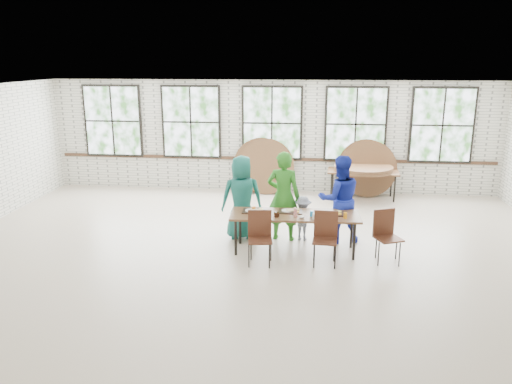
% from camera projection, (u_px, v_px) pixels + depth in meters
% --- Properties ---
extents(room, '(12.00, 12.00, 12.00)m').
position_uv_depth(room, '(272.00, 125.00, 13.30)').
color(room, '#C2AE9A').
rests_on(room, ground).
extents(dining_table, '(2.42, 0.87, 0.74)m').
position_uv_depth(dining_table, '(295.00, 217.00, 9.30)').
color(dining_table, brown).
rests_on(dining_table, ground).
extents(chair_near_left, '(0.47, 0.46, 0.95)m').
position_uv_depth(chair_near_left, '(260.00, 233.00, 8.84)').
color(chair_near_left, '#492618').
rests_on(chair_near_left, ground).
extents(chair_near_right, '(0.45, 0.44, 0.95)m').
position_uv_depth(chair_near_right, '(325.00, 233.00, 8.81)').
color(chair_near_right, '#492618').
rests_on(chair_near_right, ground).
extents(chair_spare, '(0.55, 0.54, 0.95)m').
position_uv_depth(chair_spare, '(386.00, 231.00, 8.91)').
color(chair_spare, '#492618').
rests_on(chair_spare, ground).
extents(adult_teal, '(0.93, 0.70, 1.70)m').
position_uv_depth(adult_teal, '(242.00, 197.00, 9.99)').
color(adult_teal, '#1B685C').
rests_on(adult_teal, ground).
extents(adult_green, '(0.70, 0.50, 1.80)m').
position_uv_depth(adult_green, '(283.00, 196.00, 9.89)').
color(adult_green, '#29771F').
rests_on(adult_green, ground).
extents(toddler, '(0.64, 0.43, 0.91)m').
position_uv_depth(toddler, '(303.00, 218.00, 9.97)').
color(toddler, '#14213E').
rests_on(toddler, ground).
extents(adult_blue, '(0.96, 0.81, 1.74)m').
position_uv_depth(adult_blue, '(339.00, 199.00, 9.79)').
color(adult_blue, '#1626A0').
rests_on(adult_blue, ground).
extents(storage_table, '(1.85, 0.87, 0.74)m').
position_uv_depth(storage_table, '(363.00, 173.00, 12.87)').
color(storage_table, brown).
rests_on(storage_table, ground).
extents(tabletop_clutter, '(1.94, 0.63, 0.11)m').
position_uv_depth(tabletop_clutter, '(299.00, 214.00, 9.23)').
color(tabletop_clutter, black).
rests_on(tabletop_clutter, dining_table).
extents(round_tops_stacked, '(1.50, 1.50, 0.13)m').
position_uv_depth(round_tops_stacked, '(363.00, 168.00, 12.84)').
color(round_tops_stacked, brown).
rests_on(round_tops_stacked, storage_table).
extents(round_tops_leaning, '(4.33, 0.41, 1.50)m').
position_uv_depth(round_tops_leaning, '(315.00, 167.00, 13.28)').
color(round_tops_leaning, brown).
rests_on(round_tops_leaning, ground).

